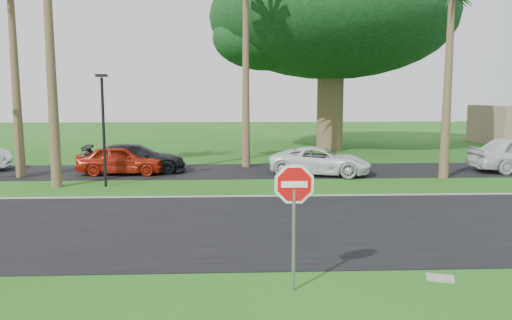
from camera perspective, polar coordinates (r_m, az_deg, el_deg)
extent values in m
plane|color=#194912|center=(12.85, 0.41, -9.68)|extent=(120.00, 120.00, 0.00)
cube|color=black|center=(14.77, 0.01, -7.37)|extent=(120.00, 8.00, 0.02)
cube|color=black|center=(25.06, -1.06, -1.26)|extent=(120.00, 5.00, 0.02)
cube|color=gray|center=(18.70, -0.54, -4.16)|extent=(120.00, 0.12, 0.06)
cylinder|color=gray|center=(9.74, 4.32, -9.15)|extent=(0.07, 0.07, 2.00)
cylinder|color=white|center=(9.48, 4.38, -2.77)|extent=(1.05, 0.02, 1.05)
cylinder|color=red|center=(9.48, 4.38, -2.77)|extent=(0.90, 0.02, 0.90)
cube|color=white|center=(9.48, 4.38, -2.77)|extent=(0.50, 0.02, 0.12)
cone|color=brown|center=(25.28, -25.80, 8.30)|extent=(0.44, 0.44, 9.00)
cone|color=brown|center=(22.12, -22.49, 11.96)|extent=(0.44, 0.44, 11.50)
cone|color=brown|center=(26.29, -1.17, 9.50)|extent=(0.44, 0.44, 9.50)
cone|color=brown|center=(24.27, 21.07, 8.02)|extent=(0.44, 0.44, 8.50)
cylinder|color=brown|center=(34.91, 8.46, 6.02)|extent=(1.80, 1.80, 6.00)
ellipsoid|color=black|center=(35.29, 8.65, 15.81)|extent=(16.50, 16.50, 8.25)
cylinder|color=black|center=(21.50, -17.01, 3.00)|extent=(0.12, 0.12, 4.50)
cube|color=black|center=(21.46, -17.24, 9.21)|extent=(0.45, 0.25, 0.12)
imported|color=#A81F0E|center=(24.74, -15.11, 0.00)|extent=(4.16, 1.74, 1.41)
imported|color=black|center=(25.05, -13.57, 0.13)|extent=(5.04, 2.53, 1.40)
imported|color=white|center=(23.95, 7.36, -0.15)|extent=(5.15, 3.31, 1.32)
cube|color=gray|center=(11.23, 20.29, -12.53)|extent=(0.63, 0.50, 0.06)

